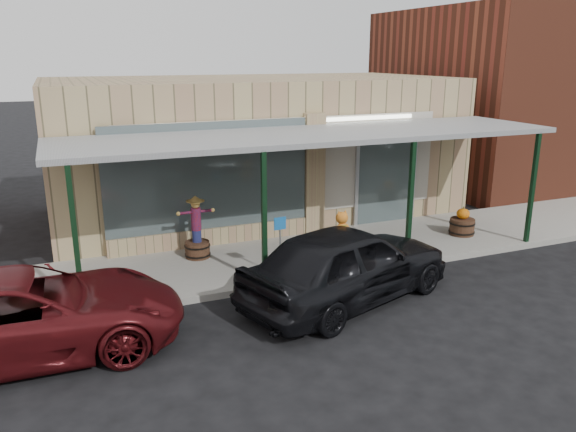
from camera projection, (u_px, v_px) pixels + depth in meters
name	position (u px, v px, depth m)	size (l,w,h in m)	color
ground	(390.00, 316.00, 10.86)	(120.00, 120.00, 0.00)	black
sidewalk	(313.00, 254.00, 14.03)	(40.00, 3.20, 0.15)	gray
storefront	(252.00, 147.00, 17.53)	(12.00, 6.25, 4.20)	tan
awning	(315.00, 137.00, 13.19)	(12.00, 3.00, 3.04)	slate
block_buildings_near	(298.00, 89.00, 18.72)	(61.00, 8.00, 8.00)	brown
barrel_scarecrow	(197.00, 237.00, 13.45)	(0.93, 0.66, 1.53)	#4B2C1E
barrel_pumpkin	(462.00, 225.00, 15.24)	(0.80, 0.80, 0.78)	#4B2C1E
handicap_sign	(280.00, 238.00, 12.21)	(0.28, 0.04, 1.35)	gray
parked_sedan	(347.00, 264.00, 11.30)	(5.15, 3.37, 1.68)	black
car_maroon	(24.00, 314.00, 9.29)	(2.41, 5.23, 1.45)	#531014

